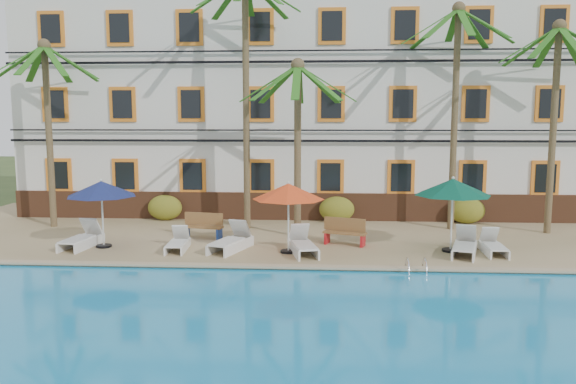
# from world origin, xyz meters

# --- Properties ---
(ground) EXTENTS (100.00, 100.00, 0.00)m
(ground) POSITION_xyz_m (0.00, 0.00, 0.00)
(ground) COLOR #384C23
(ground) RESTS_ON ground
(pool_deck) EXTENTS (30.00, 12.00, 0.25)m
(pool_deck) POSITION_xyz_m (0.00, 5.00, 0.12)
(pool_deck) COLOR tan
(pool_deck) RESTS_ON ground
(swimming_pool) EXTENTS (26.00, 12.00, 0.20)m
(swimming_pool) POSITION_xyz_m (0.00, -7.00, 0.10)
(swimming_pool) COLOR #1A8DC9
(swimming_pool) RESTS_ON ground
(pool_coping) EXTENTS (30.00, 0.35, 0.06)m
(pool_coping) POSITION_xyz_m (0.00, -0.90, 0.28)
(pool_coping) COLOR tan
(pool_coping) RESTS_ON pool_deck
(hotel_building) EXTENTS (25.40, 6.44, 10.22)m
(hotel_building) POSITION_xyz_m (0.00, 9.98, 5.37)
(hotel_building) COLOR silver
(hotel_building) RESTS_ON pool_deck
(palm_a) EXTENTS (4.27, 4.27, 7.51)m
(palm_a) POSITION_xyz_m (-9.82, 4.89, 5.09)
(palm_a) COLOR brown
(palm_a) RESTS_ON pool_deck
(palm_b) EXTENTS (4.27, 4.27, 10.01)m
(palm_b) POSITION_xyz_m (-1.87, 5.06, 6.51)
(palm_b) COLOR brown
(palm_b) RESTS_ON pool_deck
(palm_c) EXTENTS (4.27, 4.27, 6.56)m
(palm_c) POSITION_xyz_m (0.23, 3.55, 4.54)
(palm_c) COLOR brown
(palm_c) RESTS_ON pool_deck
(palm_d) EXTENTS (4.27, 4.27, 8.82)m
(palm_d) POSITION_xyz_m (6.29, 5.36, 5.85)
(palm_d) COLOR brown
(palm_d) RESTS_ON pool_deck
(palm_e) EXTENTS (4.27, 4.27, 8.03)m
(palm_e) POSITION_xyz_m (9.85, 4.79, 5.40)
(palm_e) COLOR brown
(palm_e) RESTS_ON pool_deck
(shrub_left) EXTENTS (1.50, 0.90, 1.10)m
(shrub_left) POSITION_xyz_m (-5.67, 6.60, 0.80)
(shrub_left) COLOR #2E5418
(shrub_left) RESTS_ON pool_deck
(shrub_mid) EXTENTS (1.50, 0.90, 1.10)m
(shrub_mid) POSITION_xyz_m (1.78, 6.60, 0.80)
(shrub_mid) COLOR #2E5418
(shrub_mid) RESTS_ON pool_deck
(shrub_right) EXTENTS (1.50, 0.90, 1.10)m
(shrub_right) POSITION_xyz_m (7.24, 6.60, 0.80)
(shrub_right) COLOR #2E5418
(shrub_right) RESTS_ON pool_deck
(umbrella_blue) EXTENTS (2.36, 2.36, 2.36)m
(umbrella_blue) POSITION_xyz_m (-6.35, 1.38, 2.26)
(umbrella_blue) COLOR black
(umbrella_blue) RESTS_ON pool_deck
(umbrella_red) EXTENTS (2.37, 2.37, 2.37)m
(umbrella_red) POSITION_xyz_m (0.05, 0.97, 2.27)
(umbrella_red) COLOR black
(umbrella_red) RESTS_ON pool_deck
(umbrella_green) EXTENTS (2.51, 2.51, 2.51)m
(umbrella_green) POSITION_xyz_m (5.43, 1.46, 2.39)
(umbrella_green) COLOR black
(umbrella_green) RESTS_ON pool_deck
(lounger_a) EXTENTS (0.92, 2.04, 0.93)m
(lounger_a) POSITION_xyz_m (-7.09, 1.33, 0.55)
(lounger_a) COLOR silver
(lounger_a) RESTS_ON pool_deck
(lounger_b) EXTENTS (0.69, 1.69, 0.78)m
(lounger_b) POSITION_xyz_m (-3.68, 1.09, 0.50)
(lounger_b) COLOR silver
(lounger_b) RESTS_ON pool_deck
(lounger_c) EXTENTS (1.36, 2.16, 0.96)m
(lounger_c) POSITION_xyz_m (-1.89, 1.20, 0.56)
(lounger_c) COLOR silver
(lounger_c) RESTS_ON pool_deck
(lounger_d) EXTENTS (1.13, 2.05, 0.92)m
(lounger_d) POSITION_xyz_m (0.52, 0.86, 0.55)
(lounger_d) COLOR silver
(lounger_d) RESTS_ON pool_deck
(lounger_e) EXTENTS (1.24, 2.06, 0.92)m
(lounger_e) POSITION_xyz_m (5.77, 1.01, 0.55)
(lounger_e) COLOR silver
(lounger_e) RESTS_ON pool_deck
(lounger_f) EXTENTS (0.68, 1.74, 0.81)m
(lounger_f) POSITION_xyz_m (6.75, 1.24, 0.51)
(lounger_f) COLOR silver
(lounger_f) RESTS_ON pool_deck
(bench_left) EXTENTS (1.56, 0.74, 0.93)m
(bench_left) POSITION_xyz_m (-3.23, 3.06, 0.72)
(bench_left) COLOR olive
(bench_left) RESTS_ON pool_deck
(bench_right) EXTENTS (1.57, 0.94, 0.93)m
(bench_right) POSITION_xyz_m (1.97, 2.29, 0.72)
(bench_right) COLOR olive
(bench_right) RESTS_ON pool_deck
(pool_ladder) EXTENTS (0.54, 0.74, 0.74)m
(pool_ladder) POSITION_xyz_m (3.89, -1.00, 0.25)
(pool_ladder) COLOR silver
(pool_ladder) RESTS_ON ground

